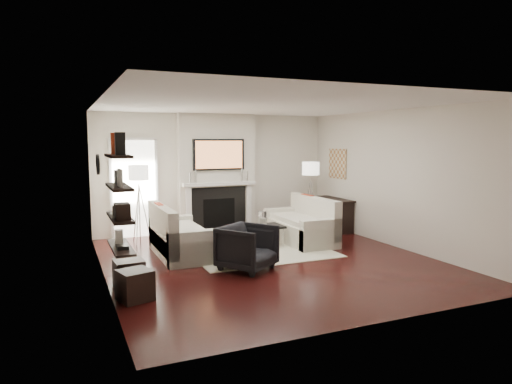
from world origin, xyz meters
name	(u,v)px	position (x,y,z in m)	size (l,w,h in m)	color
room_envelope	(270,184)	(0.00, 0.00, 1.35)	(6.00, 6.00, 6.00)	black
chimney_breast	(217,173)	(0.00, 2.88, 1.35)	(1.80, 0.25, 2.70)	silver
fireplace_surround	(219,210)	(0.00, 2.74, 0.52)	(1.30, 0.02, 1.04)	black
firebox	(219,213)	(0.00, 2.73, 0.45)	(0.75, 0.02, 0.65)	black
mantel_pilaster_l	(189,210)	(-0.72, 2.71, 0.55)	(0.12, 0.08, 1.10)	white
mantel_pilaster_r	(249,207)	(0.72, 2.71, 0.55)	(0.12, 0.08, 1.10)	white
mantel_shelf	(219,184)	(0.00, 2.69, 1.12)	(1.70, 0.18, 0.07)	white
tv_body	(219,155)	(0.00, 2.71, 1.78)	(1.20, 0.06, 0.70)	black
tv_screen	(219,155)	(0.00, 2.68, 1.78)	(1.10, 0.01, 0.62)	#BF723F
candlestick_l_tall	(196,176)	(-0.55, 2.70, 1.30)	(0.04, 0.04, 0.30)	silver
candlestick_l_short	(190,178)	(-0.68, 2.70, 1.27)	(0.04, 0.04, 0.24)	silver
candlestick_r_tall	(242,175)	(0.55, 2.70, 1.30)	(0.04, 0.04, 0.30)	silver
candlestick_r_short	(247,176)	(0.68, 2.70, 1.27)	(0.04, 0.04, 0.24)	silver
hallway_panel	(134,189)	(-1.85, 2.98, 1.05)	(0.90, 0.02, 2.10)	white
door_trim_l	(111,190)	(-2.33, 2.96, 1.05)	(0.06, 0.06, 2.16)	white
door_trim_r	(157,188)	(-1.37, 2.96, 1.05)	(0.06, 0.06, 2.16)	white
door_trim_top	(133,139)	(-1.85, 2.96, 2.13)	(1.02, 0.06, 0.06)	white
rug	(260,251)	(0.10, 0.66, 0.01)	(2.60, 2.00, 0.01)	beige
loveseat_left_base	(181,244)	(-1.33, 0.99, 0.21)	(0.85, 1.80, 0.42)	beige
loveseat_left_back	(163,228)	(-1.66, 0.99, 0.53)	(0.18, 1.80, 0.80)	beige
loveseat_left_arm_n	(193,249)	(-1.33, 0.18, 0.30)	(0.85, 0.18, 0.60)	beige
loveseat_left_arm_s	(171,231)	(-1.33, 1.80, 0.30)	(0.85, 0.18, 0.60)	beige
loveseat_left_cushion	(184,230)	(-1.28, 0.99, 0.47)	(0.63, 1.44, 0.10)	beige
pillow_left_orange	(159,215)	(-1.66, 1.29, 0.73)	(0.10, 0.42, 0.42)	maroon
pillow_left_charcoal	(166,220)	(-1.66, 0.69, 0.72)	(0.10, 0.40, 0.40)	black
loveseat_right_base	(300,232)	(1.22, 1.11, 0.21)	(0.85, 1.80, 0.42)	beige
loveseat_right_back	(314,216)	(1.55, 1.11, 0.53)	(0.18, 1.80, 0.80)	beige
loveseat_right_arm_n	(321,235)	(1.22, 0.30, 0.30)	(0.85, 0.18, 0.60)	beige
loveseat_right_arm_s	(283,221)	(1.22, 1.92, 0.30)	(0.85, 0.18, 0.60)	beige
loveseat_right_cushion	(298,220)	(1.17, 1.11, 0.47)	(0.63, 1.44, 0.10)	beige
pillow_right_orange	(307,204)	(1.55, 1.41, 0.73)	(0.10, 0.42, 0.42)	maroon
pillow_right_charcoal	(322,209)	(1.55, 0.81, 0.72)	(0.10, 0.40, 0.40)	black
coffee_table	(256,227)	(0.17, 1.02, 0.40)	(1.10, 0.55, 0.04)	black
coffee_leg_nw	(236,242)	(-0.33, 0.80, 0.19)	(0.02, 0.02, 0.38)	silver
coffee_leg_ne	(283,238)	(0.67, 0.80, 0.19)	(0.02, 0.02, 0.38)	silver
coffee_leg_sw	(228,238)	(-0.33, 1.24, 0.19)	(0.02, 0.02, 0.38)	silver
coffee_leg_se	(274,234)	(0.67, 1.24, 0.19)	(0.02, 0.02, 0.38)	silver
hurricane_glass	(263,219)	(0.32, 1.02, 0.56)	(0.17, 0.17, 0.29)	white
hurricane_candle	(263,222)	(0.32, 1.02, 0.50)	(0.11, 0.11, 0.17)	white
copper_bowl	(244,226)	(-0.08, 1.02, 0.45)	(0.28, 0.28, 0.05)	red
armchair	(247,245)	(-0.57, -0.36, 0.40)	(0.78, 0.73, 0.80)	black
lamp_left_post	(140,214)	(-1.85, 2.33, 0.60)	(0.02, 0.02, 1.20)	silver
lamp_left_shade	(138,173)	(-1.85, 2.33, 1.45)	(0.40, 0.40, 0.30)	white
lamp_left_leg_a	(145,214)	(-1.74, 2.33, 0.60)	(0.02, 0.02, 1.25)	silver
lamp_left_leg_b	(136,213)	(-1.91, 2.42, 0.60)	(0.02, 0.02, 1.25)	silver
lamp_left_leg_c	(138,215)	(-1.91, 2.23, 0.60)	(0.02, 0.02, 1.25)	silver
lamp_right_post	(310,205)	(2.05, 2.14, 0.60)	(0.02, 0.02, 1.20)	silver
lamp_right_shade	(311,168)	(2.05, 2.14, 1.45)	(0.40, 0.40, 0.30)	white
lamp_right_leg_a	(314,204)	(2.16, 2.14, 0.60)	(0.02, 0.02, 1.25)	silver
lamp_right_leg_b	(306,204)	(2.00, 2.23, 0.60)	(0.02, 0.02, 1.25)	silver
lamp_right_leg_c	(310,205)	(1.99, 2.04, 0.60)	(0.02, 0.02, 1.25)	silver
console_top	(335,199)	(2.57, 1.90, 0.73)	(0.35, 1.20, 0.04)	black
console_leg_n	(348,219)	(2.57, 1.35, 0.35)	(0.30, 0.04, 0.71)	black
console_leg_s	(322,212)	(2.57, 2.45, 0.35)	(0.30, 0.04, 0.71)	black
wall_art	(338,164)	(2.73, 2.05, 1.55)	(0.03, 0.70, 0.70)	tan
shelf_bottom	(121,248)	(-2.62, -1.00, 0.70)	(0.25, 1.00, 0.04)	black
shelf_lower	(120,217)	(-2.62, -1.00, 1.10)	(0.25, 1.00, 0.04)	black
shelf_upper	(119,187)	(-2.62, -1.00, 1.50)	(0.25, 1.00, 0.04)	black
shelf_top	(118,156)	(-2.62, -1.00, 1.90)	(0.25, 1.00, 0.04)	black
decor_magfile_a	(120,144)	(-2.62, -1.26, 2.06)	(0.12, 0.10, 0.28)	black
decor_magfile_b	(116,143)	(-2.62, -0.82, 2.06)	(0.12, 0.10, 0.28)	maroon
decor_frame_a	(120,178)	(-2.62, -1.12, 1.63)	(0.04, 0.30, 0.22)	white
decor_frame_b	(116,177)	(-2.62, -0.73, 1.61)	(0.04, 0.22, 0.18)	black
decor_wine_rack	(122,211)	(-2.62, -1.25, 1.22)	(0.18, 0.25, 0.20)	black
decor_box_small	(119,210)	(-2.62, -0.86, 1.18)	(0.15, 0.12, 0.12)	black
decor_books	(123,247)	(-2.62, -1.16, 0.74)	(0.14, 0.20, 0.05)	black
decor_box_tall	(119,236)	(-2.62, -0.79, 0.81)	(0.10, 0.10, 0.18)	white
clock_rim	(98,165)	(-2.73, 0.90, 1.70)	(0.34, 0.34, 0.04)	black
clock_face	(99,165)	(-2.71, 0.90, 1.70)	(0.29, 0.29, 0.01)	white
ottoman_near	(129,274)	(-2.47, -0.53, 0.20)	(0.40, 0.40, 0.40)	black
ottoman_far	(135,285)	(-2.47, -1.09, 0.20)	(0.40, 0.40, 0.40)	black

